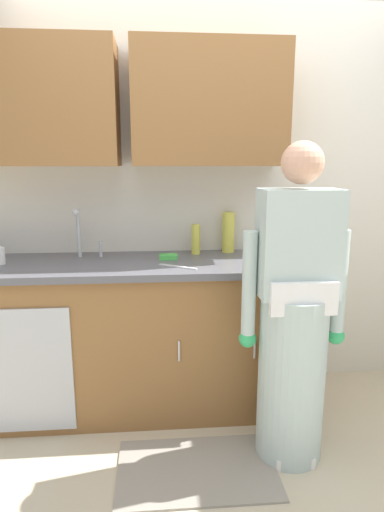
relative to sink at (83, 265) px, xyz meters
The scene contains 11 objects.
ground_plane 1.42m from the sink, 40.79° to the right, with size 9.00×9.00×0.00m, color beige.
kitchen_wall_with_uppers 0.92m from the sink, 22.91° to the left, with size 4.80×0.44×2.70m.
counter_cabinet 0.55m from the sink, ahead, with size 1.90×0.62×0.90m.
countertop 0.27m from the sink, ahead, with size 1.96×0.66×0.04m, color #595960.
sink is the anchor object (origin of this frame).
person_at_sink 1.27m from the sink, 26.40° to the right, with size 0.55×0.34×1.62m.
floor_mat 1.29m from the sink, 46.52° to the right, with size 0.80×0.50×0.01m, color gray.
bottle_dish_liquid 0.72m from the sink, 14.43° to the left, with size 0.06×0.06×0.19m, color #D8D14C.
bottle_water_short 0.95m from the sink, 13.71° to the left, with size 0.08×0.08×0.26m, color #D8D14C.
knife_on_counter 0.58m from the sink, 16.99° to the right, with size 0.24×0.02×0.01m, color silver.
sponge 0.51m from the sink, ahead, with size 0.11×0.07×0.03m, color #4CBF4C.
Camera 1 is at (-0.38, -1.83, 1.52)m, focal length 30.22 mm.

